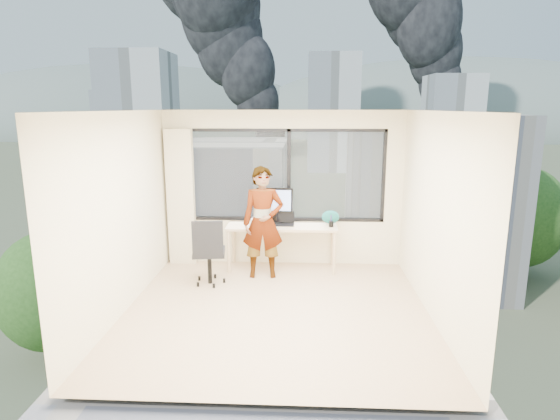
# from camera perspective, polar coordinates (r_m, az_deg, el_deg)

# --- Properties ---
(floor) EXTENTS (4.00, 4.00, 0.01)m
(floor) POSITION_cam_1_polar(r_m,az_deg,el_deg) (6.32, -0.46, -12.24)
(floor) COLOR tan
(floor) RESTS_ON ground
(ceiling) EXTENTS (4.00, 4.00, 0.01)m
(ceiling) POSITION_cam_1_polar(r_m,az_deg,el_deg) (5.74, -0.51, 12.06)
(ceiling) COLOR white
(ceiling) RESTS_ON ground
(wall_front) EXTENTS (4.00, 0.01, 2.60)m
(wall_front) POSITION_cam_1_polar(r_m,az_deg,el_deg) (3.98, -2.16, -7.28)
(wall_front) COLOR beige
(wall_front) RESTS_ON ground
(wall_left) EXTENTS (0.01, 4.00, 2.60)m
(wall_left) POSITION_cam_1_polar(r_m,az_deg,el_deg) (6.33, -18.87, -0.44)
(wall_left) COLOR beige
(wall_left) RESTS_ON ground
(wall_right) EXTENTS (0.01, 4.00, 2.60)m
(wall_right) POSITION_cam_1_polar(r_m,az_deg,el_deg) (6.11, 18.58, -0.86)
(wall_right) COLOR beige
(wall_right) RESTS_ON ground
(window_wall) EXTENTS (3.30, 0.16, 1.55)m
(window_wall) POSITION_cam_1_polar(r_m,az_deg,el_deg) (7.81, 0.73, 4.27)
(window_wall) COLOR black
(window_wall) RESTS_ON ground
(curtain) EXTENTS (0.45, 0.14, 2.30)m
(curtain) POSITION_cam_1_polar(r_m,az_deg,el_deg) (8.02, -12.05, 1.49)
(curtain) COLOR #F4E8BF
(curtain) RESTS_ON floor
(desk) EXTENTS (1.80, 0.60, 0.75)m
(desk) POSITION_cam_1_polar(r_m,az_deg,el_deg) (7.73, 0.24, -4.55)
(desk) COLOR beige
(desk) RESTS_ON floor
(chair) EXTENTS (0.61, 0.61, 1.05)m
(chair) POSITION_cam_1_polar(r_m,az_deg,el_deg) (7.14, -8.69, -4.90)
(chair) COLOR black
(chair) RESTS_ON floor
(person) EXTENTS (0.68, 0.47, 1.76)m
(person) POSITION_cam_1_polar(r_m,az_deg,el_deg) (7.27, -2.09, -1.54)
(person) COLOR #2D2D33
(person) RESTS_ON floor
(monitor) EXTENTS (0.61, 0.18, 0.61)m
(monitor) POSITION_cam_1_polar(r_m,az_deg,el_deg) (7.71, -0.65, 0.59)
(monitor) COLOR black
(monitor) RESTS_ON desk
(game_console) EXTENTS (0.31, 0.27, 0.07)m
(game_console) POSITION_cam_1_polar(r_m,az_deg,el_deg) (7.85, -2.43, -1.21)
(game_console) COLOR white
(game_console) RESTS_ON desk
(laptop) EXTENTS (0.31, 0.33, 0.20)m
(laptop) POSITION_cam_1_polar(r_m,az_deg,el_deg) (7.61, 0.59, -1.13)
(laptop) COLOR black
(laptop) RESTS_ON desk
(cellphone) EXTENTS (0.12, 0.06, 0.01)m
(cellphone) POSITION_cam_1_polar(r_m,az_deg,el_deg) (7.54, -2.47, -2.00)
(cellphone) COLOR black
(cellphone) RESTS_ON desk
(pen_cup) EXTENTS (0.09, 0.09, 0.10)m
(pen_cup) POSITION_cam_1_polar(r_m,az_deg,el_deg) (7.56, 6.29, -1.71)
(pen_cup) COLOR black
(pen_cup) RESTS_ON desk
(handbag) EXTENTS (0.32, 0.23, 0.22)m
(handbag) POSITION_cam_1_polar(r_m,az_deg,el_deg) (7.76, 6.21, -0.86)
(handbag) COLOR #0C4845
(handbag) RESTS_ON desk
(exterior_ground) EXTENTS (400.00, 400.00, 0.04)m
(exterior_ground) POSITION_cam_1_polar(r_m,az_deg,el_deg) (126.82, 2.68, 4.97)
(exterior_ground) COLOR #515B3D
(exterior_ground) RESTS_ON ground
(near_bldg_a) EXTENTS (16.00, 12.00, 14.00)m
(near_bldg_a) POSITION_cam_1_polar(r_m,az_deg,el_deg) (38.16, -11.42, -2.37)
(near_bldg_a) COLOR beige
(near_bldg_a) RESTS_ON exterior_ground
(near_bldg_b) EXTENTS (14.00, 13.00, 16.00)m
(near_bldg_b) POSITION_cam_1_polar(r_m,az_deg,el_deg) (46.07, 17.46, 1.13)
(near_bldg_b) COLOR silver
(near_bldg_b) RESTS_ON exterior_ground
(far_tower_a) EXTENTS (14.00, 14.00, 28.00)m
(far_tower_a) POSITION_cam_1_polar(r_m,az_deg,el_deg) (106.78, -16.77, 10.59)
(far_tower_a) COLOR silver
(far_tower_a) RESTS_ON exterior_ground
(far_tower_b) EXTENTS (13.00, 13.00, 30.00)m
(far_tower_b) POSITION_cam_1_polar(r_m,az_deg,el_deg) (125.97, 6.47, 11.70)
(far_tower_b) COLOR silver
(far_tower_b) RESTS_ON exterior_ground
(far_tower_c) EXTENTS (15.00, 15.00, 26.00)m
(far_tower_c) POSITION_cam_1_polar(r_m,az_deg,el_deg) (152.46, 20.23, 10.40)
(far_tower_c) COLOR silver
(far_tower_c) RESTS_ON exterior_ground
(far_tower_d) EXTENTS (16.00, 14.00, 22.00)m
(far_tower_d) POSITION_cam_1_polar(r_m,az_deg,el_deg) (167.10, -18.61, 9.95)
(far_tower_d) COLOR silver
(far_tower_d) RESTS_ON exterior_ground
(hill_a) EXTENTS (288.00, 216.00, 90.00)m
(hill_a) POSITION_cam_1_polar(r_m,az_deg,el_deg) (347.64, -17.64, 9.20)
(hill_a) COLOR slate
(hill_a) RESTS_ON exterior_ground
(hill_b) EXTENTS (300.00, 220.00, 96.00)m
(hill_b) POSITION_cam_1_polar(r_m,az_deg,el_deg) (341.04, 20.09, 8.98)
(hill_b) COLOR slate
(hill_b) RESTS_ON exterior_ground
(tree_a) EXTENTS (7.00, 7.00, 8.00)m
(tree_a) POSITION_cam_1_polar(r_m,az_deg,el_deg) (34.58, -26.04, -10.27)
(tree_a) COLOR #2B551C
(tree_a) RESTS_ON exterior_ground
(tree_b) EXTENTS (7.60, 7.60, 9.00)m
(tree_b) POSITION_cam_1_polar(r_m,az_deg,el_deg) (26.91, 10.71, -14.54)
(tree_b) COLOR #2B551C
(tree_b) RESTS_ON exterior_ground
(tree_c) EXTENTS (8.40, 8.40, 10.00)m
(tree_c) POSITION_cam_1_polar(r_m,az_deg,el_deg) (51.92, 27.43, -1.87)
(tree_c) COLOR #2B551C
(tree_c) RESTS_ON exterior_ground
(smoke_plume_b) EXTENTS (30.00, 18.00, 70.00)m
(smoke_plume_b) POSITION_cam_1_polar(r_m,az_deg,el_deg) (185.64, 21.18, 19.27)
(smoke_plume_b) COLOR black
(smoke_plume_b) RESTS_ON exterior_ground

